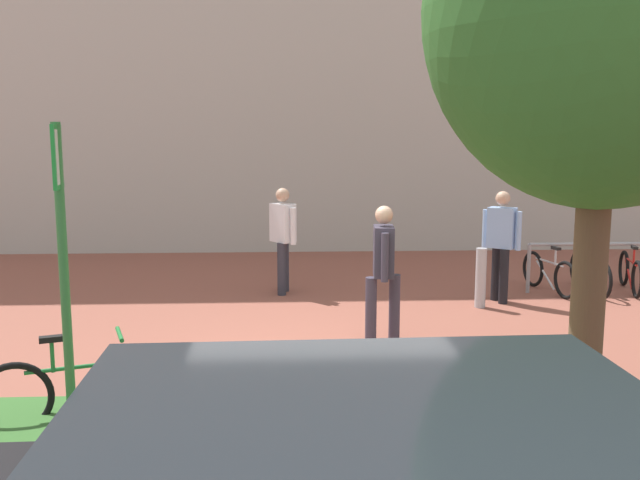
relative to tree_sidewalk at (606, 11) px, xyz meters
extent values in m
plane|color=brown|center=(-2.19, 1.71, -3.54)|extent=(60.00, 60.00, 0.00)
cube|color=#B2ADA3|center=(-2.19, 10.10, 1.46)|extent=(28.00, 1.20, 10.00)
cube|color=#336028|center=(-1.99, 0.20, -3.46)|extent=(7.00, 1.10, 0.16)
cylinder|color=brown|center=(0.00, 0.00, -2.34)|extent=(0.28, 0.28, 2.41)
ellipsoid|color=#2D6628|center=(0.00, 0.00, 0.02)|extent=(2.88, 2.88, 3.16)
cylinder|color=#2D7238|center=(-4.37, 0.20, -2.20)|extent=(0.08, 0.08, 2.68)
cube|color=#198C33|center=(-4.37, 0.20, -1.14)|extent=(0.08, 0.36, 0.52)
cube|color=white|center=(-4.37, 0.20, -1.14)|extent=(0.08, 0.30, 0.44)
torus|color=black|center=(-4.87, 0.26, -3.21)|extent=(0.64, 0.27, 0.66)
torus|color=black|center=(-3.91, 0.59, -3.21)|extent=(0.64, 0.27, 0.66)
cylinder|color=#1E7233|center=(-4.39, 0.42, -2.99)|extent=(0.80, 0.30, 0.04)
cylinder|color=#1E7233|center=(-4.29, 0.46, -3.25)|extent=(0.59, 0.23, 0.44)
cylinder|color=#1E7233|center=(-4.56, 0.37, -2.87)|extent=(0.04, 0.04, 0.28)
cube|color=black|center=(-4.56, 0.37, -2.71)|extent=(0.22, 0.14, 0.05)
cylinder|color=#1E7233|center=(-4.02, 0.55, -2.73)|extent=(0.17, 0.41, 0.04)
cylinder|color=#99999E|center=(1.42, 5.38, -3.14)|extent=(0.06, 0.06, 0.80)
cylinder|color=#99999E|center=(2.45, 5.38, -2.74)|extent=(2.05, 0.06, 0.06)
torus|color=black|center=(1.86, 4.93, -3.24)|extent=(0.18, 0.61, 0.61)
torus|color=black|center=(1.67, 5.85, -3.24)|extent=(0.18, 0.61, 0.61)
cylinder|color=silver|center=(1.76, 5.39, -3.04)|extent=(0.19, 0.76, 0.03)
cylinder|color=silver|center=(1.74, 5.48, -3.27)|extent=(0.15, 0.55, 0.40)
cylinder|color=silver|center=(1.80, 5.23, -2.93)|extent=(0.03, 0.03, 0.26)
cube|color=black|center=(1.80, 5.23, -2.78)|extent=(0.11, 0.20, 0.05)
cylinder|color=silver|center=(1.69, 5.74, -2.80)|extent=(0.39, 0.11, 0.04)
torus|color=black|center=(2.45, 4.90, -3.24)|extent=(0.06, 0.61, 0.61)
torus|color=black|center=(2.45, 5.84, -3.24)|extent=(0.06, 0.61, 0.61)
cylinder|color=#1E7233|center=(2.45, 5.37, -3.04)|extent=(0.03, 0.77, 0.03)
cylinder|color=#1E7233|center=(2.45, 5.47, -3.27)|extent=(0.03, 0.56, 0.40)
cylinder|color=#1E7233|center=(2.45, 5.21, -2.93)|extent=(0.03, 0.03, 0.26)
cube|color=black|center=(2.45, 5.21, -2.78)|extent=(0.07, 0.18, 0.05)
cylinder|color=#1E7233|center=(2.45, 5.73, -2.80)|extent=(0.39, 0.04, 0.04)
torus|color=black|center=(3.01, 4.93, -3.24)|extent=(0.20, 0.60, 0.61)
torus|color=black|center=(3.25, 5.84, -3.24)|extent=(0.20, 0.60, 0.61)
cylinder|color=red|center=(3.13, 5.39, -3.04)|extent=(0.22, 0.75, 0.03)
cylinder|color=red|center=(3.15, 5.48, -3.27)|extent=(0.17, 0.55, 0.40)
cylinder|color=red|center=(3.09, 5.22, -2.93)|extent=(0.03, 0.03, 0.26)
cube|color=black|center=(3.09, 5.22, -2.78)|extent=(0.12, 0.20, 0.05)
cylinder|color=red|center=(3.22, 5.73, -2.80)|extent=(0.38, 0.13, 0.04)
cylinder|color=#ADADB2|center=(0.37, 4.48, -3.09)|extent=(0.16, 0.16, 0.90)
cylinder|color=black|center=(0.79, 4.68, -3.12)|extent=(0.14, 0.14, 0.85)
cylinder|color=black|center=(0.74, 4.92, -3.12)|extent=(0.14, 0.14, 0.85)
cube|color=#8CB2E5|center=(0.77, 4.80, -2.38)|extent=(0.46, 0.43, 0.62)
cylinder|color=#8CB2E5|center=(0.97, 4.65, -2.41)|extent=(0.09, 0.09, 0.59)
cylinder|color=#8CB2E5|center=(0.56, 4.96, -2.41)|extent=(0.09, 0.09, 0.59)
sphere|color=tan|center=(0.77, 4.80, -1.93)|extent=(0.22, 0.22, 0.22)
cylinder|color=#2D2D38|center=(-2.56, 5.69, -3.12)|extent=(0.14, 0.14, 0.85)
cylinder|color=#2D2D38|center=(-2.61, 5.41, -3.12)|extent=(0.14, 0.14, 0.85)
cube|color=white|center=(-2.58, 5.55, -2.38)|extent=(0.44, 0.46, 0.62)
cylinder|color=white|center=(-2.75, 5.75, -2.41)|extent=(0.09, 0.09, 0.59)
cylinder|color=white|center=(-2.42, 5.35, -2.41)|extent=(0.09, 0.09, 0.59)
sphere|color=tan|center=(-2.58, 5.55, -1.93)|extent=(0.22, 0.22, 0.22)
cylinder|color=#383342|center=(-1.49, 2.70, -3.12)|extent=(0.14, 0.14, 0.85)
cylinder|color=#383342|center=(-1.18, 2.85, -3.12)|extent=(0.14, 0.14, 0.85)
cube|color=#383342|center=(-1.33, 2.78, -2.38)|extent=(0.27, 0.42, 0.62)
cylinder|color=#383342|center=(-1.35, 2.52, -2.41)|extent=(0.09, 0.09, 0.59)
cylinder|color=#383342|center=(-1.31, 3.04, -2.41)|extent=(0.09, 0.09, 0.59)
sphere|color=tan|center=(-1.33, 2.78, -1.93)|extent=(0.22, 0.22, 0.22)
cube|color=#1E2328|center=(-2.20, -2.87, -2.28)|extent=(2.44, 1.64, 0.56)
camera|label=1|loc=(-2.51, -5.54, -0.94)|focal=38.91mm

